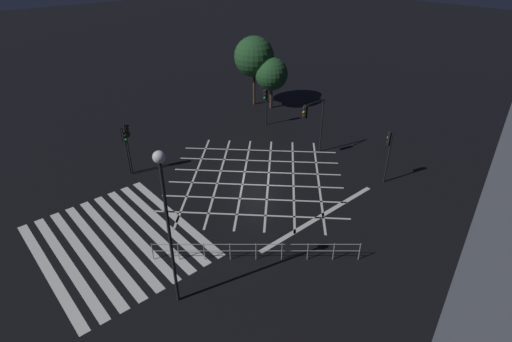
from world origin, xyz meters
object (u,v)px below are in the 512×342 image
object	(u,v)px
traffic_light_ne_main	(389,146)
street_lamp_west	(165,203)
traffic_light_sw_cross	(128,138)
traffic_light_nw_cross	(266,99)
street_tree_far	(271,74)
street_tree_near	(254,57)
traffic_light_median_north	(313,116)
traffic_light_sw_main	(125,142)

from	to	relation	value
traffic_light_ne_main	street_lamp_west	world-z (taller)	street_lamp_west
traffic_light_sw_cross	traffic_light_nw_cross	bearing A→B (deg)	1.27
street_lamp_west	street_tree_far	distance (m)	25.32
traffic_light_ne_main	street_tree_near	size ratio (longest dim) A/B	0.56
traffic_light_sw_cross	street_tree_far	distance (m)	16.65
traffic_light_median_north	street_tree_far	xyz separation A→B (m)	(-9.59, 4.80, 0.14)
traffic_light_median_north	street_tree_far	distance (m)	10.73
traffic_light_sw_main	street_tree_near	world-z (taller)	street_tree_near
traffic_light_median_north	traffic_light_ne_main	distance (m)	5.98
traffic_light_sw_main	street_tree_near	size ratio (longest dim) A/B	0.52
traffic_light_sw_cross	street_lamp_west	world-z (taller)	street_lamp_west
traffic_light_sw_main	traffic_light_ne_main	size ratio (longest dim) A/B	0.94
traffic_light_sw_cross	traffic_light_sw_main	bearing A→B (deg)	138.58
traffic_light_ne_main	street_tree_far	distance (m)	15.96
street_tree_far	traffic_light_sw_cross	bearing A→B (deg)	-79.02
street_lamp_west	street_tree_far	world-z (taller)	street_lamp_west
traffic_light_sw_cross	traffic_light_nw_cross	xyz separation A→B (m)	(-0.29, 12.97, -0.33)
traffic_light_ne_main	traffic_light_sw_main	bearing A→B (deg)	45.44
traffic_light_ne_main	street_tree_far	size ratio (longest dim) A/B	0.76
traffic_light_sw_cross	street_tree_far	size ratio (longest dim) A/B	0.78
traffic_light_median_north	street_tree_far	world-z (taller)	street_tree_far
street_lamp_west	street_tree_near	bearing A→B (deg)	131.36
street_tree_near	street_tree_far	distance (m)	2.41
traffic_light_ne_main	street_tree_near	world-z (taller)	street_tree_near
traffic_light_sw_main	traffic_light_ne_main	bearing A→B (deg)	45.44
traffic_light_median_north	traffic_light_ne_main	xyz separation A→B (m)	(5.88, 0.94, -0.56)
traffic_light_nw_cross	traffic_light_ne_main	world-z (taller)	traffic_light_ne_main
traffic_light_sw_cross	street_tree_near	size ratio (longest dim) A/B	0.57
traffic_light_median_north	traffic_light_sw_cross	xyz separation A→B (m)	(-6.42, -11.53, -0.49)
traffic_light_ne_main	street_lamp_west	xyz separation A→B (m)	(-0.18, -16.22, 2.69)
street_lamp_west	street_tree_near	distance (m)	25.97
street_lamp_west	street_tree_far	size ratio (longest dim) A/B	1.55
traffic_light_nw_cross	street_tree_near	distance (m)	5.98
traffic_light_sw_cross	traffic_light_ne_main	size ratio (longest dim) A/B	1.02
traffic_light_sw_main	traffic_light_ne_main	xyz separation A→B (m)	(12.43, 12.62, 0.17)
traffic_light_nw_cross	traffic_light_median_north	bearing A→B (deg)	77.86
traffic_light_sw_main	street_tree_far	bearing A→B (deg)	100.46
traffic_light_sw_main	street_lamp_west	bearing A→B (deg)	-16.39
traffic_light_sw_cross	street_tree_near	xyz separation A→B (m)	(-5.03, 15.74, 2.04)
traffic_light_nw_cross	street_tree_far	bearing A→B (deg)	-139.37
traffic_light_sw_cross	traffic_light_sw_main	distance (m)	0.30
street_tree_near	traffic_light_nw_cross	bearing A→B (deg)	-30.26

